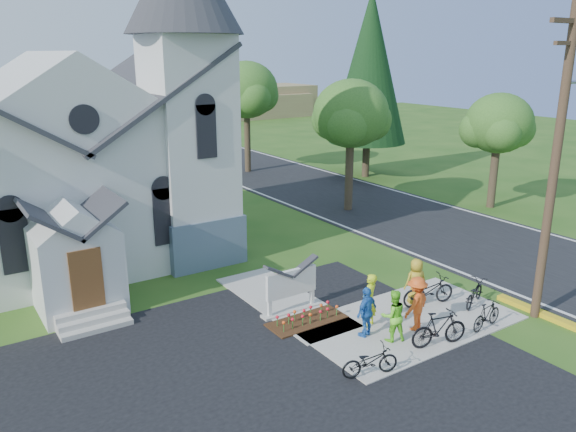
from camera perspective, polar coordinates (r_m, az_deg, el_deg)
ground at (r=17.51m, az=9.70°, el=-12.44°), size 120.00×120.00×0.00m
road at (r=34.30m, az=4.86°, el=2.18°), size 8.00×90.00×0.02m
sidewalk at (r=18.76m, az=12.05°, el=-10.44°), size 7.00×4.00×0.05m
church at (r=24.26m, az=-20.94°, el=7.90°), size 12.35×12.00×13.00m
church_sign at (r=18.62m, az=0.34°, el=-6.86°), size 2.20×0.40×1.70m
flower_bed at (r=18.37m, az=1.93°, el=-10.63°), size 2.60×1.10×0.07m
utility_pole at (r=18.94m, az=25.71°, el=5.74°), size 3.45×0.28×10.00m
tree_road_near at (r=30.16m, az=6.42°, el=10.23°), size 4.00×4.00×7.05m
tree_road_mid at (r=40.27m, az=-4.25°, el=12.62°), size 4.40×4.40×7.80m
tree_road_far at (r=32.62m, az=20.63°, el=8.74°), size 3.60×3.60×6.30m
conifer at (r=38.80m, az=8.29°, el=14.73°), size 5.20×5.20×12.40m
distant_hills at (r=69.06m, az=-22.03°, el=10.03°), size 61.00×10.00×5.60m
cyclist_0 at (r=17.87m, az=8.28°, el=-8.46°), size 0.75×0.63×1.74m
bike_0 at (r=15.54m, az=8.33°, el=-14.38°), size 1.69×0.98×0.84m
cyclist_1 at (r=17.16m, az=10.63°, el=-9.91°), size 0.93×0.83×1.61m
bike_1 at (r=17.27m, az=15.11°, el=-10.99°), size 1.89×0.96×1.10m
cyclist_2 at (r=17.29m, az=7.99°, el=-9.60°), size 1.00×0.61×1.59m
bike_2 at (r=19.80m, az=14.06°, el=-7.37°), size 2.06×1.09×1.03m
cyclist_3 at (r=17.93m, az=12.91°, el=-8.65°), size 1.24×0.90×1.72m
bike_3 at (r=18.77m, az=19.55°, el=-9.47°), size 1.51×0.59×0.88m
cyclist_4 at (r=19.74m, az=12.86°, el=-6.47°), size 0.89×0.71×1.60m
bike_4 at (r=20.29m, az=18.40°, el=-7.41°), size 1.72×1.14×0.85m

